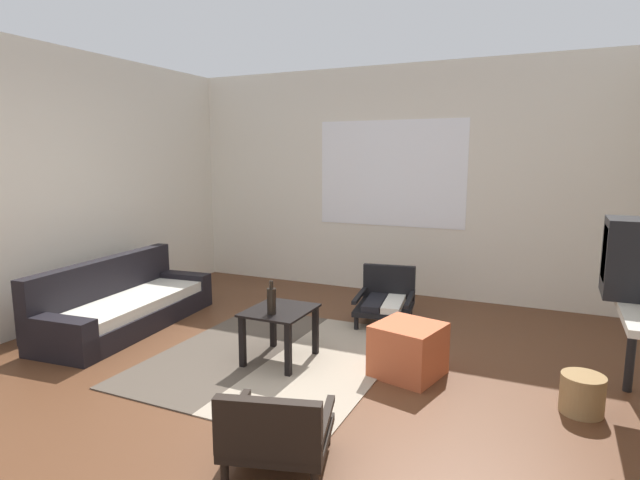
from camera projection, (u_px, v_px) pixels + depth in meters
name	position (u px, v px, depth m)	size (l,w,h in m)	color
ground_plane	(262.00, 392.00, 3.63)	(7.80, 7.80, 0.00)	#56331E
far_wall_with_window	(392.00, 181.00, 6.15)	(5.60, 0.13, 2.70)	silver
side_wall_left	(31.00, 189.00, 4.78)	(0.12, 6.60, 2.70)	silver
area_rug	(275.00, 356.00, 4.26)	(1.83, 2.16, 0.01)	#4C4238
couch	(124.00, 306.00, 4.99)	(0.86, 1.96, 0.66)	black
coffee_table	(280.00, 321.00, 4.13)	(0.49, 0.56, 0.44)	black
armchair_by_window	(386.00, 298.00, 5.14)	(0.62, 0.69, 0.54)	black
armchair_striped_foreground	(276.00, 431.00, 2.69)	(0.67, 0.65, 0.48)	black
ottoman_orange	(408.00, 350.00, 3.88)	(0.46, 0.46, 0.40)	#BC5633
glass_bottle	(272.00, 300.00, 3.97)	(0.07, 0.07, 0.26)	black
wicker_basket	(582.00, 394.00, 3.32)	(0.27, 0.27, 0.26)	#9E7A4C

